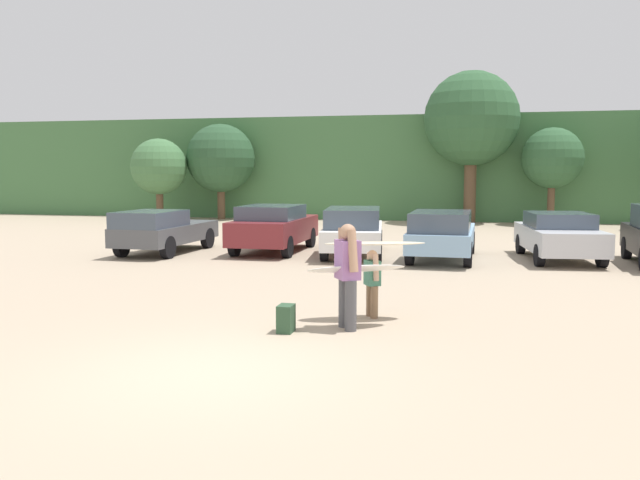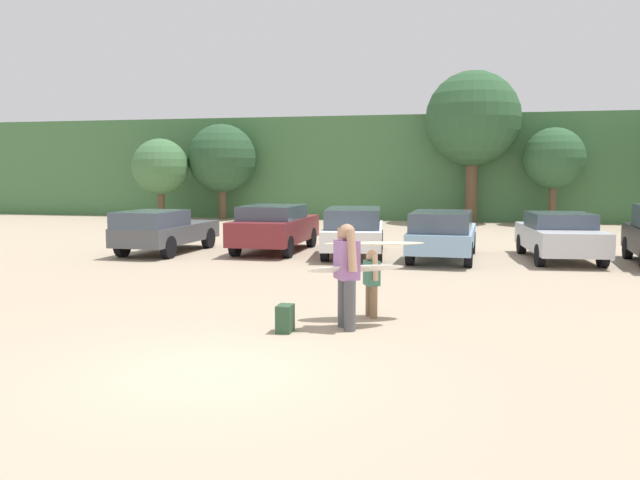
% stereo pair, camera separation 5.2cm
% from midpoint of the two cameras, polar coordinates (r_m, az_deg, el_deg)
% --- Properties ---
extents(ground_plane, '(120.00, 120.00, 0.00)m').
position_cam_midpoint_polar(ground_plane, '(8.93, -9.40, -11.16)').
color(ground_plane, tan).
extents(hillside_ridge, '(108.00, 12.00, 5.57)m').
position_cam_midpoint_polar(hillside_ridge, '(41.21, 8.45, 6.12)').
color(hillside_ridge, '#427042').
rests_on(hillside_ridge, ground_plane).
extents(tree_center_right, '(2.97, 2.97, 4.34)m').
position_cam_midpoint_polar(tree_center_right, '(36.25, -13.76, 6.14)').
color(tree_center_right, brown).
rests_on(tree_center_right, ground_plane).
extents(tree_ridge_back, '(3.70, 3.70, 5.17)m').
position_cam_midpoint_polar(tree_ridge_back, '(36.52, -8.60, 6.96)').
color(tree_ridge_back, brown).
rests_on(tree_ridge_back, ground_plane).
extents(tree_center_left, '(4.73, 4.73, 7.60)m').
position_cam_midpoint_polar(tree_center_left, '(34.39, 12.89, 10.11)').
color(tree_center_left, brown).
rests_on(tree_center_left, ground_plane).
extents(tree_far_right, '(2.95, 2.95, 4.73)m').
position_cam_midpoint_polar(tree_far_right, '(34.14, 19.36, 6.65)').
color(tree_far_right, brown).
rests_on(tree_far_right, ground_plane).
extents(parked_car_dark_gray, '(1.89, 4.36, 1.40)m').
position_cam_midpoint_polar(parked_car_dark_gray, '(21.65, -13.51, 0.85)').
color(parked_car_dark_gray, '#4C4F54').
rests_on(parked_car_dark_gray, ground_plane).
extents(parked_car_maroon, '(1.91, 4.47, 1.53)m').
position_cam_midpoint_polar(parked_car_maroon, '(21.53, -4.06, 1.15)').
color(parked_car_maroon, maroon).
rests_on(parked_car_maroon, ground_plane).
extents(parked_car_white, '(2.33, 4.86, 1.49)m').
position_cam_midpoint_polar(parked_car_white, '(20.53, 2.82, 0.88)').
color(parked_car_white, white).
rests_on(parked_car_white, ground_plane).
extents(parked_car_sky_blue, '(1.90, 4.76, 1.47)m').
position_cam_midpoint_polar(parked_car_sky_blue, '(19.77, 10.40, 0.56)').
color(parked_car_sky_blue, '#84ADD1').
rests_on(parked_car_sky_blue, ground_plane).
extents(parked_car_silver, '(2.30, 4.50, 1.40)m').
position_cam_midpoint_polar(parked_car_silver, '(20.71, 19.81, 0.40)').
color(parked_car_silver, silver).
rests_on(parked_car_silver, ground_plane).
extents(person_adult, '(0.50, 0.68, 1.76)m').
position_cam_midpoint_polar(person_adult, '(10.93, 2.26, -2.60)').
color(person_adult, '#4C4C51').
rests_on(person_adult, ground_plane).
extents(person_child, '(0.34, 0.47, 1.21)m').
position_cam_midpoint_polar(person_child, '(11.89, 4.40, -3.40)').
color(person_child, '#8C6B4C').
rests_on(person_child, ground_plane).
extents(surfboard_white, '(1.73, 1.22, 0.23)m').
position_cam_midpoint_polar(surfboard_white, '(11.04, 3.04, -2.49)').
color(surfboard_white, white).
extents(surfboard_cream, '(1.86, 1.02, 0.10)m').
position_cam_midpoint_polar(surfboard_cream, '(11.66, 4.66, -0.29)').
color(surfboard_cream, beige).
extents(backpack_dropped, '(0.24, 0.34, 0.45)m').
position_cam_midpoint_polar(backpack_dropped, '(10.85, -3.09, -6.78)').
color(backpack_dropped, '#2D4C33').
rests_on(backpack_dropped, ground_plane).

